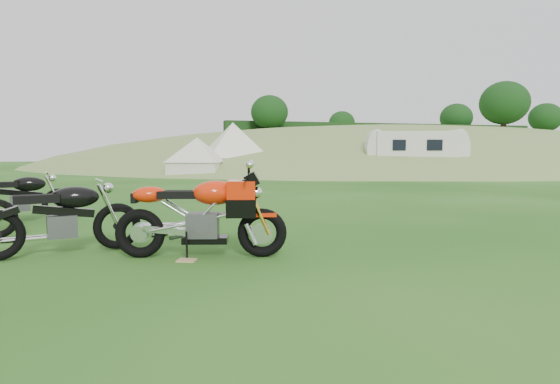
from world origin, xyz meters
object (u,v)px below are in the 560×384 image
object	(u,v)px
vintage_moto_d	(19,196)
caravan	(415,154)
tent_left	(197,156)
plywood_board	(187,260)
sport_motorcycle	(201,209)
vintage_moto_b	(60,215)
tent_mid	(233,150)

from	to	relation	value
vintage_moto_d	caravan	size ratio (longest dim) A/B	0.38
vintage_moto_d	caravan	distance (m)	20.93
tent_left	caravan	bearing A→B (deg)	9.29
plywood_board	tent_left	world-z (taller)	tent_left
plywood_board	caravan	xyz separation A→B (m)	(14.05, 16.52, 1.25)
tent_left	sport_motorcycle	bearing A→B (deg)	-72.71
vintage_moto_b	tent_left	distance (m)	19.13
vintage_moto_d	caravan	xyz separation A→B (m)	(16.98, 12.22, 0.72)
vintage_moto_b	caravan	xyz separation A→B (m)	(15.70, 15.66, 0.70)
tent_left	vintage_moto_d	bearing A→B (deg)	-85.57
plywood_board	vintage_moto_b	distance (m)	1.94
plywood_board	vintage_moto_b	xyz separation A→B (m)	(-1.65, 0.86, 0.55)
tent_left	tent_mid	world-z (taller)	tent_mid
vintage_moto_d	tent_mid	world-z (taller)	tent_mid
sport_motorcycle	tent_left	xyz separation A→B (m)	(2.24, 19.36, 0.49)
vintage_moto_b	caravan	size ratio (longest dim) A/B	0.40
vintage_moto_d	tent_left	xyz separation A→B (m)	(5.39, 15.24, 0.62)
caravan	plywood_board	bearing A→B (deg)	-108.60
vintage_moto_d	tent_mid	xyz separation A→B (m)	(7.71, 17.06, 0.91)
sport_motorcycle	tent_left	distance (m)	19.50
vintage_moto_d	caravan	bearing A→B (deg)	22.95
sport_motorcycle	tent_mid	world-z (taller)	tent_mid
vintage_moto_d	caravan	world-z (taller)	caravan
tent_left	caravan	distance (m)	11.98
sport_motorcycle	caravan	world-z (taller)	caravan
vintage_moto_d	tent_mid	bearing A→B (deg)	52.87
sport_motorcycle	tent_left	size ratio (longest dim) A/B	0.83
vintage_moto_b	caravan	world-z (taller)	caravan
sport_motorcycle	caravan	distance (m)	21.42
vintage_moto_b	vintage_moto_d	xyz separation A→B (m)	(-1.27, 3.43, -0.02)
vintage_moto_b	tent_mid	bearing A→B (deg)	59.64
plywood_board	vintage_moto_b	bearing A→B (deg)	152.51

